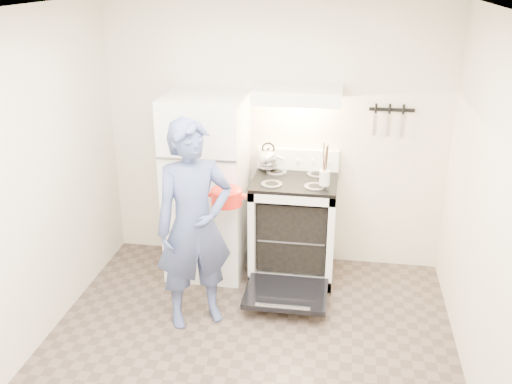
% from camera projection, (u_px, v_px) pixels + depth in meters
% --- Properties ---
extents(floor, '(3.60, 3.60, 0.00)m').
position_uv_depth(floor, '(241.00, 369.00, 4.16)').
color(floor, brown).
rests_on(floor, ground).
extents(back_wall, '(3.20, 0.02, 2.50)m').
position_uv_depth(back_wall, '(275.00, 136.00, 5.35)').
color(back_wall, beige).
rests_on(back_wall, ground).
extents(refrigerator, '(0.70, 0.70, 1.70)m').
position_uv_depth(refrigerator, '(207.00, 186.00, 5.26)').
color(refrigerator, white).
rests_on(refrigerator, floor).
extents(stove_body, '(0.76, 0.65, 0.92)m').
position_uv_depth(stove_body, '(294.00, 229.00, 5.31)').
color(stove_body, white).
rests_on(stove_body, floor).
extents(cooktop, '(0.76, 0.65, 0.03)m').
position_uv_depth(cooktop, '(295.00, 181.00, 5.14)').
color(cooktop, black).
rests_on(cooktop, stove_body).
extents(backsplash, '(0.76, 0.07, 0.20)m').
position_uv_depth(backsplash, '(298.00, 159.00, 5.35)').
color(backsplash, white).
rests_on(backsplash, cooktop).
extents(oven_door, '(0.70, 0.54, 0.04)m').
position_uv_depth(oven_door, '(286.00, 294.00, 4.89)').
color(oven_door, black).
rests_on(oven_door, floor).
extents(oven_rack, '(0.60, 0.52, 0.01)m').
position_uv_depth(oven_rack, '(294.00, 231.00, 5.32)').
color(oven_rack, slate).
rests_on(oven_rack, stove_body).
extents(range_hood, '(0.76, 0.50, 0.12)m').
position_uv_depth(range_hood, '(298.00, 94.00, 4.92)').
color(range_hood, white).
rests_on(range_hood, back_wall).
extents(knife_strip, '(0.40, 0.02, 0.03)m').
position_uv_depth(knife_strip, '(392.00, 110.00, 5.07)').
color(knife_strip, black).
rests_on(knife_strip, back_wall).
extents(pizza_stone, '(0.34, 0.34, 0.02)m').
position_uv_depth(pizza_stone, '(293.00, 226.00, 5.38)').
color(pizza_stone, brown).
rests_on(pizza_stone, oven_rack).
extents(tea_kettle, '(0.22, 0.18, 0.27)m').
position_uv_depth(tea_kettle, '(268.00, 157.00, 5.31)').
color(tea_kettle, silver).
rests_on(tea_kettle, cooktop).
extents(utensil_jar, '(0.11, 0.11, 0.13)m').
position_uv_depth(utensil_jar, '(325.00, 178.00, 4.90)').
color(utensil_jar, silver).
rests_on(utensil_jar, cooktop).
extents(person, '(0.74, 0.67, 1.71)m').
position_uv_depth(person, '(194.00, 226.00, 4.45)').
color(person, navy).
rests_on(person, floor).
extents(dutch_oven, '(0.33, 0.26, 0.22)m').
position_uv_depth(dutch_oven, '(227.00, 197.00, 4.73)').
color(dutch_oven, red).
rests_on(dutch_oven, person).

